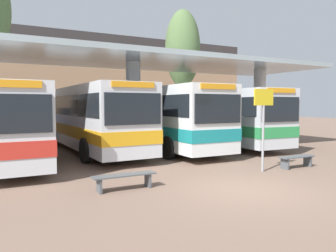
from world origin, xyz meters
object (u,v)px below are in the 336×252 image
object	(u,v)px
transit_bus_left_bay	(5,120)
waiting_bench_mid_platform	(124,178)
waiting_bench_far_platform	(297,159)
poplar_tree_behind_right	(183,49)
transit_bus_center_bay	(90,116)
transit_bus_far_right_bay	(212,115)
transit_bus_right_bay	(161,115)
info_sign_platform	(263,113)

from	to	relation	value
transit_bus_left_bay	waiting_bench_mid_platform	world-z (taller)	transit_bus_left_bay
waiting_bench_far_platform	poplar_tree_behind_right	size ratio (longest dim) A/B	0.16
transit_bus_center_bay	waiting_bench_mid_platform	distance (m)	8.80
transit_bus_left_bay	transit_bus_far_right_bay	bearing A→B (deg)	-176.93
transit_bus_center_bay	transit_bus_right_bay	distance (m)	3.90
transit_bus_left_bay	info_sign_platform	world-z (taller)	transit_bus_left_bay
info_sign_platform	poplar_tree_behind_right	world-z (taller)	poplar_tree_behind_right
waiting_bench_far_platform	transit_bus_left_bay	bearing A→B (deg)	143.38
waiting_bench_far_platform	poplar_tree_behind_right	xyz separation A→B (m)	(2.44, 13.09, 6.43)
transit_bus_center_bay	info_sign_platform	size ratio (longest dim) A/B	3.84
transit_bus_far_right_bay	waiting_bench_mid_platform	bearing A→B (deg)	45.11
transit_bus_right_bay	waiting_bench_mid_platform	xyz separation A→B (m)	(-4.95, -7.44, -1.54)
poplar_tree_behind_right	waiting_bench_mid_platform	bearing A→B (deg)	-126.41
waiting_bench_mid_platform	poplar_tree_behind_right	bearing A→B (deg)	53.59
info_sign_platform	poplar_tree_behind_right	bearing A→B (deg)	72.20
transit_bus_right_bay	info_sign_platform	world-z (taller)	transit_bus_right_bay
waiting_bench_far_platform	poplar_tree_behind_right	bearing A→B (deg)	79.42
transit_bus_center_bay	transit_bus_right_bay	xyz separation A→B (m)	(3.73, -1.13, -0.01)
transit_bus_left_bay	transit_bus_right_bay	size ratio (longest dim) A/B	1.10
transit_bus_center_bay	transit_bus_right_bay	bearing A→B (deg)	161.30
transit_bus_far_right_bay	transit_bus_left_bay	bearing A→B (deg)	6.14
transit_bus_center_bay	transit_bus_right_bay	size ratio (longest dim) A/B	1.10
transit_bus_center_bay	info_sign_platform	xyz separation A→B (m)	(4.25, -8.50, 0.28)
poplar_tree_behind_right	info_sign_platform	bearing A→B (deg)	-107.80
waiting_bench_mid_platform	transit_bus_right_bay	bearing A→B (deg)	56.35
transit_bus_left_bay	poplar_tree_behind_right	size ratio (longest dim) A/B	1.21
waiting_bench_far_platform	waiting_bench_mid_platform	bearing A→B (deg)	180.00
transit_bus_far_right_bay	waiting_bench_far_platform	world-z (taller)	transit_bus_far_right_bay
transit_bus_right_bay	waiting_bench_mid_platform	bearing A→B (deg)	56.55
waiting_bench_mid_platform	poplar_tree_behind_right	distance (m)	17.48
transit_bus_center_bay	waiting_bench_far_platform	size ratio (longest dim) A/B	7.31
waiting_bench_mid_platform	info_sign_platform	world-z (taller)	info_sign_platform
transit_bus_far_right_bay	info_sign_platform	world-z (taller)	transit_bus_far_right_bay
transit_bus_right_bay	transit_bus_far_right_bay	distance (m)	4.14
transit_bus_center_bay	waiting_bench_mid_platform	world-z (taller)	transit_bus_center_bay
transit_bus_far_right_bay	transit_bus_right_bay	bearing A→B (deg)	13.75
transit_bus_center_bay	waiting_bench_far_platform	world-z (taller)	transit_bus_center_bay
transit_bus_left_bay	waiting_bench_mid_platform	xyz separation A→B (m)	(2.91, -7.52, -1.46)
transit_bus_right_bay	waiting_bench_far_platform	distance (m)	7.93
transit_bus_far_right_bay	poplar_tree_behind_right	world-z (taller)	poplar_tree_behind_right
transit_bus_left_bay	transit_bus_far_right_bay	xyz separation A→B (m)	(11.93, 0.71, 0.04)
transit_bus_left_bay	transit_bus_right_bay	world-z (taller)	transit_bus_right_bay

